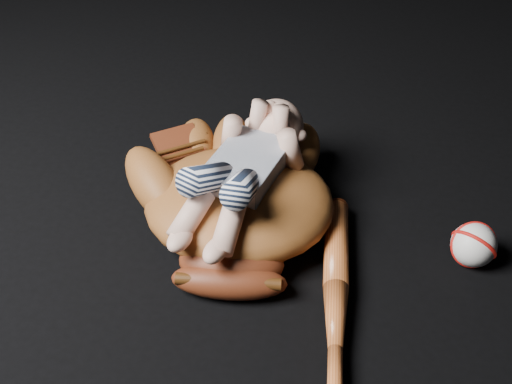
% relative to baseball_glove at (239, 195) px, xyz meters
% --- Properties ---
extents(baseball_glove, '(0.44, 0.49, 0.14)m').
position_rel_baseball_glove_xyz_m(baseball_glove, '(0.00, 0.00, 0.00)').
color(baseball_glove, brown).
rests_on(baseball_glove, ground).
extents(newborn_baby, '(0.25, 0.40, 0.15)m').
position_rel_baseball_glove_xyz_m(newborn_baby, '(0.00, -0.00, 0.06)').
color(newborn_baby, '#DAA58C').
rests_on(newborn_baby, baseball_glove).
extents(baseball_bat, '(0.08, 0.43, 0.04)m').
position_rel_baseball_glove_xyz_m(baseball_bat, '(0.18, -0.15, -0.05)').
color(baseball_bat, '#B35322').
rests_on(baseball_bat, ground).
extents(baseball, '(0.08, 0.08, 0.07)m').
position_rel_baseball_glove_xyz_m(baseball, '(0.39, -0.01, -0.03)').
color(baseball, white).
rests_on(baseball, ground).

